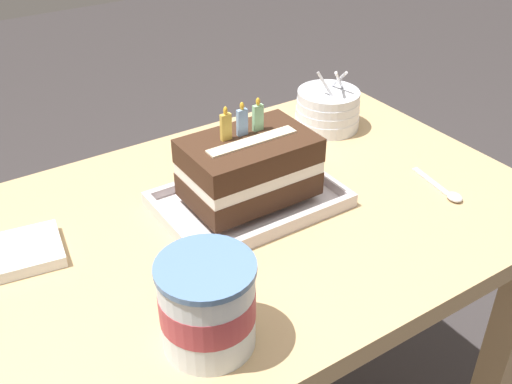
% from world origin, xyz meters
% --- Properties ---
extents(dining_table, '(0.93, 0.65, 0.77)m').
position_xyz_m(dining_table, '(0.00, 0.00, 0.63)').
color(dining_table, tan).
rests_on(dining_table, ground_plane).
extents(foil_tray, '(0.30, 0.21, 0.02)m').
position_xyz_m(foil_tray, '(-0.01, 0.02, 0.78)').
color(foil_tray, silver).
rests_on(foil_tray, dining_table).
extents(birthday_cake, '(0.21, 0.13, 0.16)m').
position_xyz_m(birthday_cake, '(-0.01, 0.02, 0.85)').
color(birthday_cake, '#3F2618').
rests_on(birthday_cake, foil_tray).
extents(bowl_stack, '(0.13, 0.13, 0.14)m').
position_xyz_m(bowl_stack, '(0.28, 0.18, 0.81)').
color(bowl_stack, white).
rests_on(bowl_stack, dining_table).
extents(ice_cream_tub, '(0.12, 0.12, 0.12)m').
position_xyz_m(ice_cream_tub, '(-0.22, -0.21, 0.84)').
color(ice_cream_tub, white).
rests_on(ice_cream_tub, dining_table).
extents(serving_spoon_near_tray, '(0.04, 0.13, 0.01)m').
position_xyz_m(serving_spoon_near_tray, '(0.29, -0.14, 0.78)').
color(serving_spoon_near_tray, silver).
rests_on(serving_spoon_near_tray, dining_table).
extents(napkin_pile, '(0.13, 0.12, 0.02)m').
position_xyz_m(napkin_pile, '(-0.37, 0.09, 0.78)').
color(napkin_pile, white).
rests_on(napkin_pile, dining_table).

